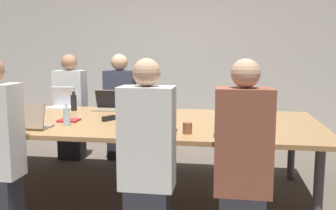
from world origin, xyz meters
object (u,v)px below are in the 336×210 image
at_px(laptop_near_right, 234,129).
at_px(laptop_near_left, 28,122).
at_px(cup_far_right, 251,109).
at_px(person_near_right, 243,162).
at_px(bottle_far_left, 74,102).
at_px(person_near_midright, 147,157).
at_px(laptop_near_midright, 157,125).
at_px(person_far_left, 71,109).
at_px(laptop_far_right, 229,106).
at_px(laptop_far_left, 63,102).
at_px(laptop_far_midleft, 109,104).
at_px(cup_near_right, 262,133).
at_px(bottle_near_left, 67,116).
at_px(person_far_midleft, 120,109).
at_px(stapler, 109,118).
at_px(cup_near_left, 2,122).
at_px(cup_near_midright, 187,128).

bearing_deg(laptop_near_right, laptop_near_left, -1.06).
xyz_separation_m(cup_far_right, person_near_right, (-0.15, -1.66, -0.13)).
height_order(bottle_far_left, person_near_midright, person_near_midright).
bearing_deg(person_near_right, laptop_near_midright, -32.37).
distance_m(person_far_left, laptop_far_right, 2.15).
bearing_deg(bottle_far_left, laptop_far_right, 5.09).
distance_m(laptop_far_left, bottle_far_left, 0.30).
distance_m(laptop_far_midleft, cup_near_right, 2.09).
height_order(cup_far_right, bottle_near_left, bottle_near_left).
xyz_separation_m(person_far_left, laptop_near_midright, (1.50, -1.67, 0.15)).
relative_size(person_far_midleft, bottle_near_left, 6.81).
bearing_deg(bottle_near_left, person_far_midleft, 87.11).
distance_m(bottle_near_left, stapler, 0.45).
bearing_deg(laptop_near_left, laptop_near_right, 178.94).
bearing_deg(laptop_far_left, laptop_near_left, -78.65).
xyz_separation_m(laptop_far_left, cup_near_left, (-0.03, -1.24, -0.03)).
bearing_deg(laptop_near_midright, cup_near_right, 179.98).
xyz_separation_m(person_near_midright, cup_near_left, (-1.50, 0.52, 0.12)).
height_order(laptop_near_right, person_near_midright, person_near_midright).
bearing_deg(cup_near_left, person_near_right, -13.52).
xyz_separation_m(cup_near_left, stapler, (0.88, 0.47, -0.02)).
distance_m(laptop_far_right, cup_near_right, 1.32).
xyz_separation_m(person_far_midleft, laptop_near_right, (1.48, -1.76, 0.13)).
xyz_separation_m(laptop_far_midleft, person_far_midleft, (-0.01, 0.53, -0.13)).
relative_size(laptop_far_midleft, bottle_near_left, 1.65).
distance_m(person_far_left, laptop_near_right, 2.72).
relative_size(person_near_midright, bottle_near_left, 6.73).
relative_size(person_near_right, laptop_near_midright, 4.49).
bearing_deg(person_far_midleft, cup_near_midright, -57.13).
height_order(laptop_far_left, cup_near_right, laptop_far_left).
xyz_separation_m(laptop_far_left, person_far_left, (-0.05, 0.35, -0.14)).
height_order(laptop_far_left, person_near_midright, person_near_midright).
bearing_deg(cup_far_right, person_far_left, 168.87).
bearing_deg(person_far_left, person_far_midleft, 7.41).
bearing_deg(cup_near_right, person_near_right, -110.18).
xyz_separation_m(laptop_far_right, person_near_right, (0.10, -1.74, -0.15)).
relative_size(laptop_near_midright, person_near_midright, 0.22).
bearing_deg(laptop_near_midright, laptop_near_right, -179.57).
relative_size(person_near_right, person_near_midright, 1.00).
bearing_deg(bottle_near_left, bottle_far_left, 109.14).
bearing_deg(person_far_left, person_near_midright, -54.38).
height_order(laptop_far_midleft, cup_near_right, laptop_far_midleft).
bearing_deg(person_far_midleft, person_far_left, -172.59).
relative_size(person_far_left, laptop_near_right, 4.59).
bearing_deg(bottle_far_left, laptop_far_midleft, 13.68).
bearing_deg(cup_near_right, laptop_far_right, 101.38).
height_order(laptop_near_midright, cup_near_left, laptop_near_midright).
distance_m(laptop_far_left, cup_near_left, 1.24).
relative_size(laptop_near_right, bottle_near_left, 1.48).
bearing_deg(person_far_left, laptop_far_left, -81.79).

